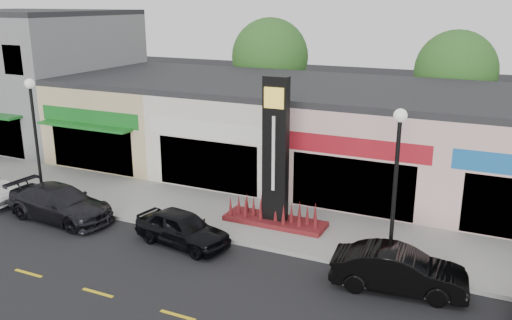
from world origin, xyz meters
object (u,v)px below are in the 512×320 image
at_px(lamp_west_near, 35,127).
at_px(lamp_east_near, 396,173).
at_px(car_dark_sedan, 60,203).
at_px(pylon_sign, 275,174).
at_px(car_black_conv, 399,270).
at_px(car_black_sedan, 182,228).

height_order(lamp_west_near, lamp_east_near, same).
height_order(lamp_east_near, car_dark_sedan, lamp_east_near).
xyz_separation_m(pylon_sign, car_dark_sedan, (-8.49, -3.11, -1.56)).
bearing_deg(car_black_conv, lamp_east_near, 17.04).
bearing_deg(lamp_west_near, pylon_sign, 8.77).
height_order(lamp_east_near, car_black_sedan, lamp_east_near).
bearing_deg(lamp_west_near, car_dark_sedan, -29.30).
xyz_separation_m(lamp_east_near, car_dark_sedan, (-13.49, -1.41, -2.76)).
distance_m(pylon_sign, car_black_sedan, 4.24).
bearing_deg(lamp_west_near, car_black_sedan, -8.85).
relative_size(car_dark_sedan, car_black_sedan, 1.27).
relative_size(lamp_west_near, car_black_conv, 1.30).
bearing_deg(car_black_sedan, pylon_sign, -30.13).
xyz_separation_m(lamp_west_near, lamp_east_near, (16.00, 0.00, 0.00)).
distance_m(lamp_west_near, lamp_east_near, 16.00).
distance_m(car_black_sedan, car_black_conv, 8.05).
bearing_deg(lamp_east_near, car_black_sedan, -170.00).
distance_m(car_dark_sedan, car_black_conv, 14.03).
bearing_deg(car_black_conv, lamp_west_near, 79.35).
relative_size(car_dark_sedan, car_black_conv, 1.17).
relative_size(car_black_sedan, car_black_conv, 0.92).
height_order(car_dark_sedan, car_black_sedan, car_dark_sedan).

